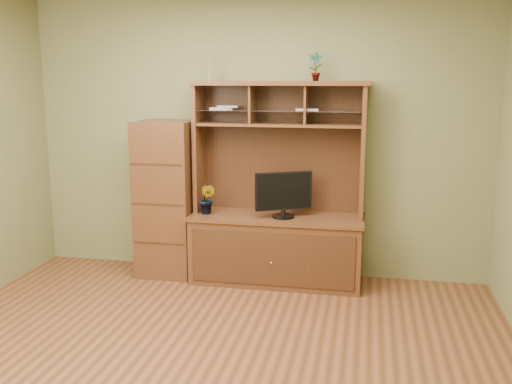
# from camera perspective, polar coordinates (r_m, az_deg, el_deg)

# --- Properties ---
(room) EXTENTS (4.54, 4.04, 2.74)m
(room) POSITION_cam_1_polar(r_m,az_deg,el_deg) (3.68, -6.11, 2.24)
(room) COLOR #542E18
(room) RESTS_ON ground
(media_hutch) EXTENTS (1.66, 0.61, 1.90)m
(media_hutch) POSITION_cam_1_polar(r_m,az_deg,el_deg) (5.44, 2.12, -3.63)
(media_hutch) COLOR #4F2616
(media_hutch) RESTS_ON room
(monitor) EXTENTS (0.50, 0.28, 0.43)m
(monitor) POSITION_cam_1_polar(r_m,az_deg,el_deg) (5.27, 2.77, -0.19)
(monitor) COLOR black
(monitor) RESTS_ON media_hutch
(orchid_plant) EXTENTS (0.19, 0.17, 0.29)m
(orchid_plant) POSITION_cam_1_polar(r_m,az_deg,el_deg) (5.44, -4.88, -0.72)
(orchid_plant) COLOR #2D6121
(orchid_plant) RESTS_ON media_hutch
(top_plant) EXTENTS (0.14, 0.10, 0.26)m
(top_plant) POSITION_cam_1_polar(r_m,az_deg,el_deg) (5.29, 5.95, 12.40)
(top_plant) COLOR #3C6322
(top_plant) RESTS_ON media_hutch
(reed_diffuser) EXTENTS (0.06, 0.06, 0.28)m
(reed_diffuser) POSITION_cam_1_polar(r_m,az_deg,el_deg) (5.48, -4.63, 12.17)
(reed_diffuser) COLOR silver
(reed_diffuser) RESTS_ON media_hutch
(magazines) EXTENTS (1.05, 0.20, 0.04)m
(magazines) POSITION_cam_1_polar(r_m,az_deg,el_deg) (5.39, -0.54, 8.38)
(magazines) COLOR #A3A3A8
(magazines) RESTS_ON media_hutch
(side_cabinet) EXTENTS (0.54, 0.50, 1.52)m
(side_cabinet) POSITION_cam_1_polar(r_m,az_deg,el_deg) (5.67, -8.90, -0.68)
(side_cabinet) COLOR #4F2616
(side_cabinet) RESTS_ON room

